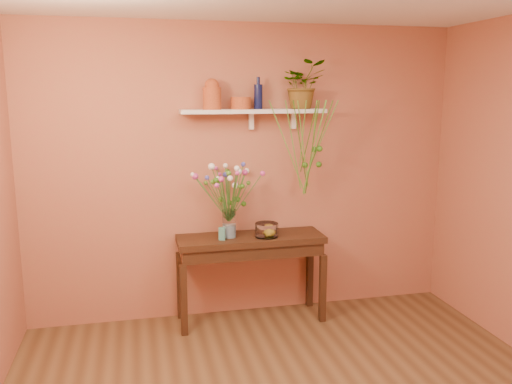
# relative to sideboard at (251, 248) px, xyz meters

# --- Properties ---
(room) EXTENTS (4.04, 4.04, 2.70)m
(room) POSITION_rel_sideboard_xyz_m (-0.00, -1.77, 0.66)
(room) COLOR brown
(room) RESTS_ON ground
(sideboard) EXTENTS (1.32, 0.43, 0.80)m
(sideboard) POSITION_rel_sideboard_xyz_m (0.00, 0.00, 0.00)
(sideboard) COLOR #371E12
(sideboard) RESTS_ON ground
(wall_shelf) EXTENTS (1.30, 0.24, 0.19)m
(wall_shelf) POSITION_rel_sideboard_xyz_m (0.06, 0.11, 1.23)
(wall_shelf) COLOR white
(wall_shelf) RESTS_ON room
(terracotta_jug) EXTENTS (0.16, 0.16, 0.27)m
(terracotta_jug) POSITION_rel_sideboard_xyz_m (-0.32, 0.09, 1.38)
(terracotta_jug) COLOR #BB4F26
(terracotta_jug) RESTS_ON wall_shelf
(terracotta_pot) EXTENTS (0.19, 0.19, 0.11)m
(terracotta_pot) POSITION_rel_sideboard_xyz_m (-0.06, 0.11, 1.30)
(terracotta_pot) COLOR #BB4F26
(terracotta_pot) RESTS_ON wall_shelf
(blue_bottle) EXTENTS (0.10, 0.10, 0.28)m
(blue_bottle) POSITION_rel_sideboard_xyz_m (0.10, 0.12, 1.36)
(blue_bottle) COLOR #0D1239
(blue_bottle) RESTS_ON wall_shelf
(spider_plant) EXTENTS (0.39, 0.34, 0.43)m
(spider_plant) POSITION_rel_sideboard_xyz_m (0.50, 0.10, 1.47)
(spider_plant) COLOR #316316
(spider_plant) RESTS_ON wall_shelf
(plant_fronds) EXTENTS (0.63, 0.38, 0.86)m
(plant_fronds) POSITION_rel_sideboard_xyz_m (0.54, -0.05, 0.89)
(plant_fronds) COLOR #316316
(plant_fronds) RESTS_ON wall_shelf
(glass_vase) EXTENTS (0.12, 0.12, 0.25)m
(glass_vase) POSITION_rel_sideboard_xyz_m (-0.20, 0.00, 0.22)
(glass_vase) COLOR white
(glass_vase) RESTS_ON sideboard
(bouquet) EXTENTS (0.64, 0.53, 0.54)m
(bouquet) POSITION_rel_sideboard_xyz_m (-0.20, 0.01, 0.61)
(bouquet) COLOR #386B28
(bouquet) RESTS_ON glass_vase
(glass_bowl) EXTENTS (0.21, 0.21, 0.12)m
(glass_bowl) POSITION_rel_sideboard_xyz_m (0.13, -0.06, 0.17)
(glass_bowl) COLOR white
(glass_bowl) RESTS_ON sideboard
(lemon) EXTENTS (0.08, 0.08, 0.08)m
(lemon) POSITION_rel_sideboard_xyz_m (0.15, -0.06, 0.16)
(lemon) COLOR gold
(lemon) RESTS_ON glass_bowl
(carton) EXTENTS (0.06, 0.05, 0.11)m
(carton) POSITION_rel_sideboard_xyz_m (-0.28, -0.07, 0.17)
(carton) COLOR teal
(carton) RESTS_ON sideboard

